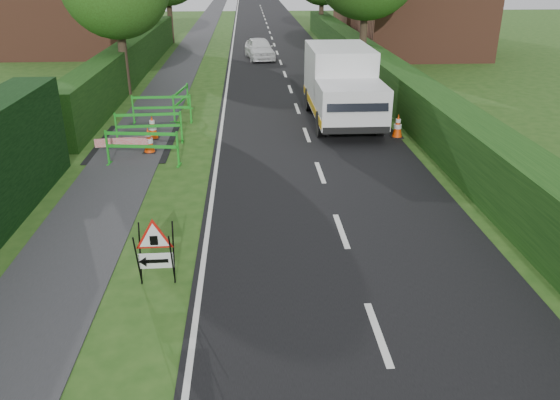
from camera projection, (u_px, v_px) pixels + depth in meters
ground at (213, 388)px, 7.39m from camera, size 120.00×120.00×0.00m
road_surface at (273, 40)px, 39.50m from camera, size 6.00×90.00×0.02m
footpath at (196, 41)px, 39.19m from camera, size 2.00×90.00×0.02m
hedge_west_far at (135, 76)px, 27.21m from camera, size 1.00×24.00×1.80m
hedge_east at (392, 101)px, 22.36m from camera, size 1.20×50.00×1.50m
house_west at (71, 4)px, 33.07m from camera, size 7.50×7.40×7.88m
house_east_a at (421, 4)px, 32.41m from camera, size 7.50×7.40×7.88m
triangle_sign at (153, 247)px, 9.43m from camera, size 0.75×0.75×1.09m
works_van at (342, 84)px, 19.13m from camera, size 2.19×5.53×2.51m
traffic_cone_0 at (398, 126)px, 17.66m from camera, size 0.38×0.38×0.79m
traffic_cone_1 at (364, 105)px, 20.16m from camera, size 0.38×0.38×0.79m
traffic_cone_2 at (362, 91)px, 22.38m from camera, size 0.38×0.38×0.79m
traffic_cone_3 at (149, 140)px, 16.25m from camera, size 0.38×0.38×0.79m
traffic_cone_4 at (152, 127)px, 17.52m from camera, size 0.38×0.38×0.79m
ped_barrier_0 at (142, 144)px, 15.17m from camera, size 2.09×0.59×1.00m
ped_barrier_1 at (149, 124)px, 17.03m from camera, size 2.08×0.46×1.00m
ped_barrier_2 at (162, 105)px, 19.17m from camera, size 2.07×0.38×1.00m
ped_barrier_3 at (181, 99)px, 20.09m from camera, size 0.65×2.09×1.00m
redwhite_plank at (123, 157)px, 16.09m from camera, size 1.49×0.23×0.25m
hatchback_car at (260, 48)px, 31.67m from camera, size 1.90×3.72×1.21m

